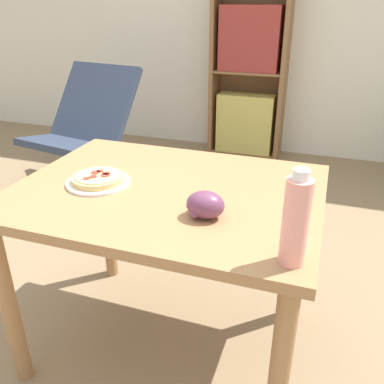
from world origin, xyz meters
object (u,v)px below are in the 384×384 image
(drink_bottle, at_px, (295,221))
(bookshelf, at_px, (248,79))
(pizza_on_plate, at_px, (98,180))
(grape_bunch, at_px, (205,205))
(lounge_chair_near, at_px, (84,149))

(drink_bottle, distance_m, bookshelf, 2.85)
(pizza_on_plate, height_order, grape_bunch, grape_bunch)
(pizza_on_plate, height_order, lounge_chair_near, lounge_chair_near)
(lounge_chair_near, relative_size, bookshelf, 0.58)
(pizza_on_plate, bearing_deg, drink_bottle, -20.61)
(grape_bunch, distance_m, bookshelf, 2.64)
(drink_bottle, bearing_deg, pizza_on_plate, 159.39)
(drink_bottle, height_order, bookshelf, bookshelf)
(pizza_on_plate, height_order, bookshelf, bookshelf)
(grape_bunch, xyz_separation_m, bookshelf, (-0.41, 2.61, -0.08))
(pizza_on_plate, distance_m, grape_bunch, 0.45)
(drink_bottle, height_order, lounge_chair_near, drink_bottle)
(pizza_on_plate, bearing_deg, lounge_chair_near, 125.78)
(lounge_chair_near, bearing_deg, grape_bunch, -36.28)
(lounge_chair_near, xyz_separation_m, bookshelf, (1.03, 1.11, 0.41))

